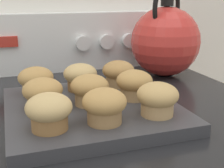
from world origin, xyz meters
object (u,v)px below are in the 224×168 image
object	(u,v)px
muffin_pan	(91,109)
muffin_r0_c2	(158,98)
muffin_r0_c1	(104,105)
muffin_r2_c2	(118,73)
muffin_r1_c1	(90,89)
muffin_r0_c0	(49,111)
muffin_r2_c0	(36,80)
muffin_r2_c1	(80,76)
muffin_r1_c0	(43,93)
muffin_r1_c2	(134,84)
tea_kettle	(166,40)

from	to	relation	value
muffin_pan	muffin_r0_c2	bearing A→B (deg)	-44.25
muffin_r0_c1	muffin_r2_c2	size ratio (longest dim) A/B	1.00
muffin_r1_c1	muffin_r2_c2	bearing A→B (deg)	46.18
muffin_r0_c0	muffin_r0_c1	distance (m)	0.09
muffin_r2_c0	muffin_r2_c2	size ratio (longest dim) A/B	1.00
muffin_r2_c0	muffin_r2_c1	distance (m)	0.09
muffin_r0_c2	muffin_r1_c0	size ratio (longest dim) A/B	1.00
muffin_r0_c0	muffin_r0_c2	xyz separation A→B (m)	(0.18, -0.00, 0.00)
muffin_r1_c0	muffin_r1_c1	bearing A→B (deg)	-2.21
muffin_r1_c2	muffin_r0_c1	bearing A→B (deg)	-133.96
muffin_r2_c2	muffin_pan	bearing A→B (deg)	-133.69
muffin_r1_c1	muffin_r1_c2	xyz separation A→B (m)	(0.09, 0.00, 0.00)
muffin_r1_c1	tea_kettle	size ratio (longest dim) A/B	0.28
muffin_r1_c0	muffin_r2_c0	distance (m)	0.09
muffin_r0_c2	muffin_r2_c1	bearing A→B (deg)	116.46
muffin_pan	tea_kettle	bearing A→B (deg)	38.77
muffin_r1_c2	muffin_r1_c1	bearing A→B (deg)	-177.27
muffin_r1_c2	muffin_r2_c0	size ratio (longest dim) A/B	1.00
tea_kettle	muffin_r1_c2	bearing A→B (deg)	-130.21
muffin_r1_c1	tea_kettle	bearing A→B (deg)	38.79
muffin_r0_c1	muffin_r1_c2	bearing A→B (deg)	46.04
muffin_r1_c0	muffin_r1_c2	bearing A→B (deg)	0.35
muffin_r1_c2	muffin_r2_c2	distance (m)	0.09
muffin_r2_c1	muffin_r0_c0	bearing A→B (deg)	-116.76
muffin_r2_c1	muffin_r1_c2	bearing A→B (deg)	-45.90
muffin_pan	tea_kettle	world-z (taller)	tea_kettle
muffin_r0_c0	muffin_r1_c0	size ratio (longest dim) A/B	1.00
muffin_r1_c2	muffin_r2_c0	world-z (taller)	same
muffin_r0_c1	muffin_r0_c2	bearing A→B (deg)	1.67
muffin_r0_c2	tea_kettle	xyz separation A→B (m)	(0.18, 0.31, 0.05)
muffin_r2_c0	tea_kettle	distance (m)	0.39
muffin_r1_c2	muffin_r2_c1	world-z (taller)	same
muffin_r2_c1	tea_kettle	world-z (taller)	tea_kettle
muffin_r1_c1	muffin_r0_c2	bearing A→B (deg)	-42.72
muffin_r0_c1	muffin_r2_c2	xyz separation A→B (m)	(0.09, 0.19, 0.00)
muffin_r2_c0	tea_kettle	world-z (taller)	tea_kettle
muffin_r1_c1	muffin_r2_c2	distance (m)	0.13
muffin_r0_c1	muffin_r2_c0	size ratio (longest dim) A/B	1.00
muffin_r1_c2	muffin_r2_c0	bearing A→B (deg)	153.60
muffin_pan	tea_kettle	xyz separation A→B (m)	(0.27, 0.22, 0.09)
muffin_pan	muffin_r0_c0	xyz separation A→B (m)	(-0.09, -0.09, 0.04)
muffin_pan	muffin_r1_c1	xyz separation A→B (m)	(-0.00, -0.00, 0.04)
muffin_r2_c2	muffin_r1_c0	bearing A→B (deg)	-152.50
muffin_r0_c0	muffin_r0_c1	xyz separation A→B (m)	(0.09, -0.00, 0.00)
muffin_r0_c1	muffin_r0_c2	xyz separation A→B (m)	(0.10, 0.00, 0.00)
muffin_r0_c2	muffin_r2_c2	distance (m)	0.18
muffin_r2_c1	muffin_r2_c2	distance (m)	0.09
muffin_r1_c2	muffin_r2_c1	size ratio (longest dim) A/B	1.00
muffin_r1_c0	tea_kettle	distance (m)	0.42
muffin_pan	muffin_r2_c2	size ratio (longest dim) A/B	4.37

